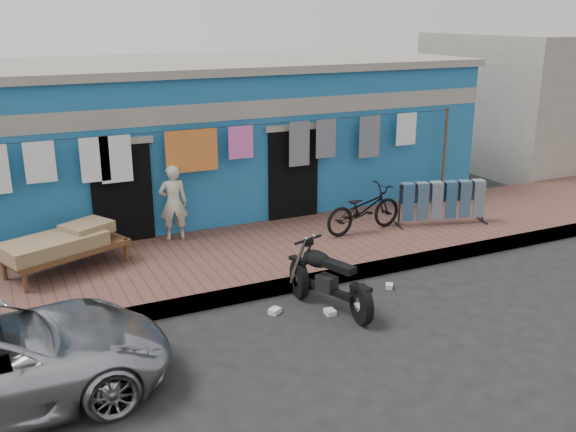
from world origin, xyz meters
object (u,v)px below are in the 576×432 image
object	(u,v)px
motorcycle	(329,278)
jeans_rack	(442,202)
seated_person	(173,203)
charpoy	(67,251)
bicycle	(364,204)

from	to	relation	value
motorcycle	jeans_rack	size ratio (longest dim) A/B	0.88
seated_person	charpoy	size ratio (longest dim) A/B	0.64
charpoy	motorcycle	bearing A→B (deg)	-38.15
seated_person	motorcycle	size ratio (longest dim) A/B	0.84
motorcycle	jeans_rack	xyz separation A→B (m)	(3.74, 2.04, 0.19)
bicycle	motorcycle	bearing A→B (deg)	132.06
charpoy	jeans_rack	distance (m)	7.22
jeans_rack	charpoy	bearing A→B (deg)	174.67
charpoy	jeans_rack	xyz separation A→B (m)	(7.19, -0.67, 0.11)
bicycle	motorcycle	xyz separation A→B (m)	(-2.05, -2.32, -0.29)
seated_person	bicycle	size ratio (longest dim) A/B	0.83
seated_person	jeans_rack	xyz separation A→B (m)	(5.14, -1.43, -0.26)
charpoy	jeans_rack	bearing A→B (deg)	-5.33
motorcycle	bicycle	bearing A→B (deg)	29.83
jeans_rack	seated_person	bearing A→B (deg)	164.42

